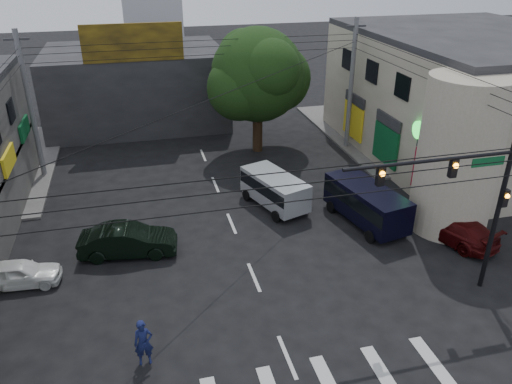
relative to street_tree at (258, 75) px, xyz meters
name	(u,v)px	position (x,y,z in m)	size (l,w,h in m)	color
ground	(266,305)	(-4.00, -17.00, -5.47)	(160.00, 160.00, 0.00)	black
sidewalk_far_right	(422,129)	(14.00, 1.00, -5.40)	(16.00, 16.00, 0.15)	#514F4C
building_right	(470,98)	(14.00, -4.00, -1.47)	(14.00, 18.00, 8.00)	gray
corner_column	(458,156)	(7.00, -13.00, -1.47)	(4.00, 4.00, 8.00)	gray
building_far	(137,86)	(-8.00, 9.00, -2.47)	(14.00, 10.00, 6.00)	#232326
billboard	(133,43)	(-8.00, 4.10, 1.83)	(7.00, 0.30, 2.60)	olive
street_tree	(258,75)	(0.00, 0.00, 0.00)	(6.40, 6.40, 8.70)	black
traffic_gantry	(467,191)	(3.82, -18.00, -0.64)	(7.10, 0.35, 7.20)	black
utility_pole_far_left	(31,107)	(-14.50, -1.00, -0.87)	(0.32, 0.32, 9.20)	#59595B
utility_pole_far_right	(351,86)	(6.50, -1.00, -0.87)	(0.32, 0.32, 9.20)	#59595B
dark_sedan	(128,241)	(-9.38, -11.68, -4.72)	(4.75, 2.19, 1.51)	black
white_compact	(19,273)	(-14.05, -13.00, -4.88)	(3.58, 1.68, 1.18)	white
maroon_sedan	(453,228)	(6.50, -14.28, -4.79)	(3.33, 5.04, 1.36)	#3E0809
silver_minivan	(275,191)	(-1.22, -8.67, -4.52)	(3.17, 4.78, 1.90)	#AEB2B7
navy_van	(366,205)	(2.98, -11.62, -4.44)	(2.96, 5.48, 2.08)	black
traffic_officer	(144,343)	(-8.99, -19.00, -4.56)	(0.68, 0.46, 1.83)	#131944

